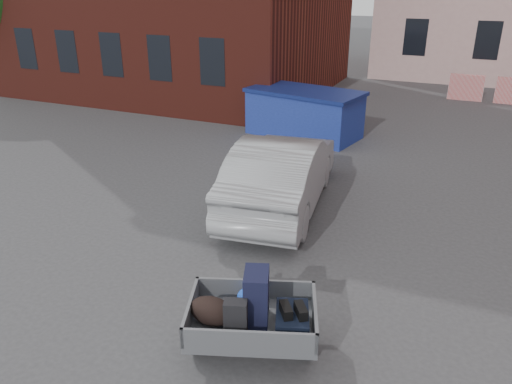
% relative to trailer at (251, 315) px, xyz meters
% --- Properties ---
extents(ground, '(120.00, 120.00, 0.00)m').
position_rel_trailer_xyz_m(ground, '(-0.72, 1.66, -0.61)').
color(ground, '#38383A').
rests_on(ground, ground).
extents(trailer, '(1.88, 1.98, 1.20)m').
position_rel_trailer_xyz_m(trailer, '(0.00, 0.00, 0.00)').
color(trailer, black).
rests_on(trailer, ground).
extents(dumpster, '(3.64, 2.37, 1.41)m').
position_rel_trailer_xyz_m(dumpster, '(-2.52, 9.51, 0.10)').
color(dumpster, '#21359C').
rests_on(dumpster, ground).
extents(silver_car, '(2.25, 4.81, 1.53)m').
position_rel_trailer_xyz_m(silver_car, '(-1.30, 4.43, 0.15)').
color(silver_car, '#9DA0A4').
rests_on(silver_car, ground).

